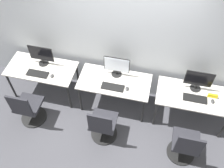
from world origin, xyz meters
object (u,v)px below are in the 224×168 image
object	(u,v)px
keyboard_left	(37,74)
mouse_right	(213,101)
office_chair_left	(28,109)
mouse_center	(127,89)
mouse_left	(52,76)
office_chair_center	(103,126)
keyboard_right	(195,98)
monitor_right	(198,80)
office_chair_right	(185,146)
keyboard_center	(113,87)
monitor_center	(117,66)
monitor_left	(41,55)

from	to	relation	value
keyboard_left	mouse_right	world-z (taller)	mouse_right
office_chair_left	mouse_right	world-z (taller)	office_chair_left
mouse_center	mouse_right	bearing A→B (deg)	2.42
mouse_left	office_chair_center	bearing A→B (deg)	-28.34
keyboard_left	keyboard_right	xyz separation A→B (m)	(2.83, 0.09, 0.00)
monitor_right	office_chair_right	bearing A→B (deg)	-93.20
office_chair_left	keyboard_center	size ratio (longest dim) A/B	2.26
monitor_center	keyboard_center	size ratio (longest dim) A/B	1.16
office_chair_right	keyboard_left	bearing A→B (deg)	166.98
monitor_left	mouse_left	bearing A→B (deg)	-44.50
mouse_left	keyboard_center	bearing A→B (deg)	0.24
monitor_center	office_chair_left	bearing A→B (deg)	-148.40
keyboard_left	mouse_left	size ratio (longest dim) A/B	4.45
keyboard_center	keyboard_left	bearing A→B (deg)	-179.57
monitor_right	keyboard_right	world-z (taller)	monitor_right
mouse_right	office_chair_right	xyz separation A→B (m)	(-0.34, -0.73, -0.36)
keyboard_center	office_chair_center	world-z (taller)	office_chair_center
keyboard_center	office_chair_right	size ratio (longest dim) A/B	0.44
monitor_right	keyboard_center	bearing A→B (deg)	-167.64
office_chair_center	keyboard_right	bearing A→B (deg)	24.86
monitor_center	keyboard_center	world-z (taller)	monitor_center
mouse_right	office_chair_right	size ratio (longest dim) A/B	0.10
keyboard_center	office_chair_right	world-z (taller)	office_chair_right
mouse_center	keyboard_right	size ratio (longest dim) A/B	0.22
mouse_center	monitor_right	size ratio (longest dim) A/B	0.19
keyboard_right	office_chair_right	distance (m)	0.81
keyboard_left	mouse_left	xyz separation A→B (m)	(0.28, 0.01, 0.01)
office_chair_left	monitor_center	distance (m)	1.78
monitor_center	keyboard_right	bearing A→B (deg)	-9.77
keyboard_center	mouse_center	distance (m)	0.26
keyboard_left	monitor_right	size ratio (longest dim) A/B	0.86
mouse_center	office_chair_right	world-z (taller)	office_chair_right
mouse_center	monitor_right	bearing A→B (deg)	14.13
keyboard_left	office_chair_center	world-z (taller)	office_chair_center
office_chair_right	office_chair_left	bearing A→B (deg)	178.23
mouse_center	mouse_left	bearing A→B (deg)	-179.05
monitor_center	mouse_right	world-z (taller)	monitor_center
office_chair_left	keyboard_right	size ratio (longest dim) A/B	2.26
office_chair_right	keyboard_center	bearing A→B (deg)	154.40
office_chair_left	keyboard_left	bearing A→B (deg)	87.62
monitor_left	monitor_center	size ratio (longest dim) A/B	1.00
office_chair_right	monitor_left	bearing A→B (deg)	161.55
keyboard_right	mouse_right	world-z (taller)	mouse_right
mouse_left	keyboard_left	bearing A→B (deg)	-178.84
office_chair_left	office_chair_center	world-z (taller)	same
office_chair_left	keyboard_right	world-z (taller)	office_chair_left
keyboard_left	office_chair_center	xyz separation A→B (m)	(1.38, -0.58, -0.36)
mouse_left	office_chair_right	world-z (taller)	office_chair_right
office_chair_center	office_chair_right	bearing A→B (deg)	-2.29
monitor_right	monitor_center	bearing A→B (deg)	179.64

